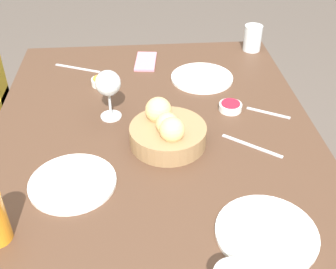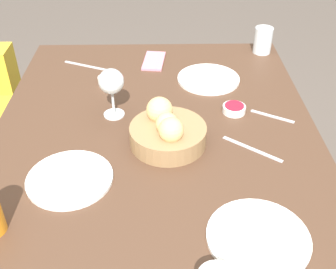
{
  "view_description": "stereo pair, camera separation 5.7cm",
  "coord_description": "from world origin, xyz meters",
  "views": [
    {
      "loc": [
        -0.96,
        0.04,
        1.43
      ],
      "look_at": [
        -0.02,
        -0.03,
        0.74
      ],
      "focal_mm": 45.0,
      "sensor_mm": 36.0,
      "label": 1
    },
    {
      "loc": [
        -0.96,
        -0.02,
        1.43
      ],
      "look_at": [
        -0.02,
        -0.03,
        0.74
      ],
      "focal_mm": 45.0,
      "sensor_mm": 36.0,
      "label": 2
    }
  ],
  "objects": [
    {
      "name": "plate_near_left",
      "position": [
        -0.36,
        -0.22,
        0.71
      ],
      "size": [
        0.22,
        0.22,
        0.01
      ],
      "color": "white",
      "rests_on": "dining_table"
    },
    {
      "name": "jam_bowl_berry",
      "position": [
        0.14,
        -0.24,
        0.72
      ],
      "size": [
        0.07,
        0.07,
        0.03
      ],
      "color": "white",
      "rests_on": "dining_table"
    },
    {
      "name": "water_tumbler",
      "position": [
        0.56,
        -0.41,
        0.76
      ],
      "size": [
        0.07,
        0.07,
        0.1
      ],
      "color": "silver",
      "rests_on": "dining_table"
    },
    {
      "name": "spoon_coffee",
      "position": [
        0.11,
        -0.36,
        0.71
      ],
      "size": [
        0.08,
        0.12,
        0.0
      ],
      "color": "#B7B7BC",
      "rests_on": "dining_table"
    },
    {
      "name": "fork_silver",
      "position": [
        -0.05,
        -0.27,
        0.71
      ],
      "size": [
        0.12,
        0.15,
        0.0
      ],
      "color": "#B7B7BC",
      "rests_on": "dining_table"
    },
    {
      "name": "wine_glass",
      "position": [
        0.13,
        0.13,
        0.82
      ],
      "size": [
        0.08,
        0.08,
        0.16
      ],
      "color": "silver",
      "rests_on": "dining_table"
    },
    {
      "name": "jam_bowl_honey",
      "position": [
        0.33,
        0.17,
        0.72
      ],
      "size": [
        0.07,
        0.07,
        0.03
      ],
      "color": "white",
      "rests_on": "dining_table"
    },
    {
      "name": "knife_silver",
      "position": [
        0.46,
        0.26,
        0.71
      ],
      "size": [
        0.08,
        0.17,
        0.0
      ],
      "color": "#B7B7BC",
      "rests_on": "dining_table"
    },
    {
      "name": "bread_basket",
      "position": [
        -0.02,
        -0.03,
        0.75
      ],
      "size": [
        0.21,
        0.21,
        0.11
      ],
      "color": "#99754C",
      "rests_on": "dining_table"
    },
    {
      "name": "plate_near_right",
      "position": [
        0.34,
        -0.18,
        0.71
      ],
      "size": [
        0.22,
        0.22,
        0.01
      ],
      "color": "white",
      "rests_on": "dining_table"
    },
    {
      "name": "plate_far_center",
      "position": [
        -0.17,
        0.22,
        0.71
      ],
      "size": [
        0.22,
        0.22,
        0.01
      ],
      "color": "white",
      "rests_on": "dining_table"
    },
    {
      "name": "cell_phone",
      "position": [
        0.49,
        0.01,
        0.71
      ],
      "size": [
        0.16,
        0.09,
        0.01
      ],
      "color": "pink",
      "rests_on": "dining_table"
    },
    {
      "name": "dining_table",
      "position": [
        0.0,
        0.0,
        0.62
      ],
      "size": [
        1.29,
        0.95,
        0.71
      ],
      "color": "#4C3323",
      "rests_on": "ground_plane"
    }
  ]
}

